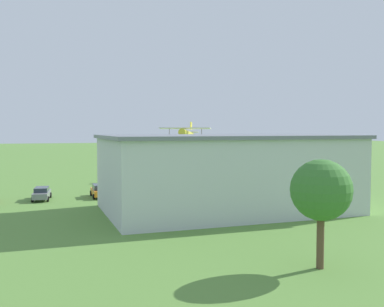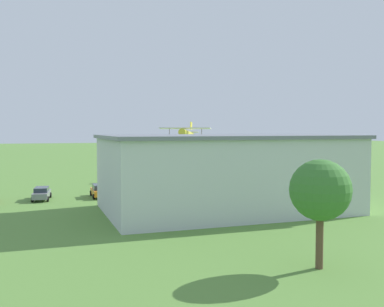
{
  "view_description": "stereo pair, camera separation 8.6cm",
  "coord_description": "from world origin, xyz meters",
  "px_view_note": "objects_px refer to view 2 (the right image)",
  "views": [
    {
      "loc": [
        20.6,
        77.4,
        8.35
      ],
      "look_at": [
        1.55,
        14.56,
        4.77
      ],
      "focal_mm": 41.7,
      "sensor_mm": 36.0,
      "label": 1
    },
    {
      "loc": [
        20.51,
        77.43,
        8.35
      ],
      "look_at": [
        1.55,
        14.56,
        4.77
      ],
      "focal_mm": 41.7,
      "sensor_mm": 36.0,
      "label": 2
    }
  ],
  "objects_px": {
    "tree_at_field_edge": "(320,191)",
    "car_grey": "(42,193)",
    "biplane": "(187,134)",
    "person_near_hangar_door": "(131,184)",
    "car_orange": "(100,190)",
    "person_by_parked_cars": "(164,185)",
    "hangar": "(225,173)",
    "car_silver": "(274,185)"
  },
  "relations": [
    {
      "from": "car_silver",
      "to": "car_grey",
      "type": "distance_m",
      "value": 29.72
    },
    {
      "from": "tree_at_field_edge",
      "to": "hangar",
      "type": "bearing_deg",
      "value": -94.42
    },
    {
      "from": "person_by_parked_cars",
      "to": "person_near_hangar_door",
      "type": "height_order",
      "value": "person_by_parked_cars"
    },
    {
      "from": "biplane",
      "to": "person_near_hangar_door",
      "type": "xyz_separation_m",
      "value": [
        10.99,
        10.86,
        -6.75
      ]
    },
    {
      "from": "biplane",
      "to": "car_grey",
      "type": "relative_size",
      "value": 1.79
    },
    {
      "from": "car_silver",
      "to": "tree_at_field_edge",
      "type": "xyz_separation_m",
      "value": [
        12.85,
        30.8,
        3.89
      ]
    },
    {
      "from": "biplane",
      "to": "person_near_hangar_door",
      "type": "relative_size",
      "value": 4.93
    },
    {
      "from": "hangar",
      "to": "tree_at_field_edge",
      "type": "xyz_separation_m",
      "value": [
        1.52,
        19.69,
        0.81
      ]
    },
    {
      "from": "hangar",
      "to": "person_near_hangar_door",
      "type": "height_order",
      "value": "hangar"
    },
    {
      "from": "car_orange",
      "to": "hangar",
      "type": "bearing_deg",
      "value": 132.32
    },
    {
      "from": "biplane",
      "to": "hangar",
      "type": "bearing_deg",
      "value": 81.86
    },
    {
      "from": "biplane",
      "to": "tree_at_field_edge",
      "type": "xyz_separation_m",
      "value": [
        5.59,
        48.12,
        -2.9
      ]
    },
    {
      "from": "car_grey",
      "to": "tree_at_field_edge",
      "type": "bearing_deg",
      "value": 117.59
    },
    {
      "from": "person_by_parked_cars",
      "to": "tree_at_field_edge",
      "type": "distance_m",
      "value": 35.47
    },
    {
      "from": "car_silver",
      "to": "person_by_parked_cars",
      "type": "relative_size",
      "value": 2.71
    },
    {
      "from": "hangar",
      "to": "car_orange",
      "type": "xyz_separation_m",
      "value": [
        11.58,
        -12.71,
        -3.07
      ]
    },
    {
      "from": "biplane",
      "to": "car_grey",
      "type": "xyz_separation_m",
      "value": [
        22.43,
        15.9,
        -6.81
      ]
    },
    {
      "from": "car_orange",
      "to": "person_by_parked_cars",
      "type": "xyz_separation_m",
      "value": [
        -8.79,
        -2.83,
        0.05
      ]
    },
    {
      "from": "hangar",
      "to": "car_orange",
      "type": "relative_size",
      "value": 5.38
    },
    {
      "from": "biplane",
      "to": "car_orange",
      "type": "relative_size",
      "value": 1.79
    },
    {
      "from": "biplane",
      "to": "person_near_hangar_door",
      "type": "bearing_deg",
      "value": 44.65
    },
    {
      "from": "hangar",
      "to": "car_grey",
      "type": "xyz_separation_m",
      "value": [
        18.36,
        -12.53,
        -3.1
      ]
    },
    {
      "from": "hangar",
      "to": "tree_at_field_edge",
      "type": "bearing_deg",
      "value": 85.58
    },
    {
      "from": "tree_at_field_edge",
      "to": "car_grey",
      "type": "bearing_deg",
      "value": -62.41
    },
    {
      "from": "car_silver",
      "to": "tree_at_field_edge",
      "type": "bearing_deg",
      "value": 67.36
    },
    {
      "from": "hangar",
      "to": "car_silver",
      "type": "height_order",
      "value": "hangar"
    },
    {
      "from": "biplane",
      "to": "car_silver",
      "type": "bearing_deg",
      "value": 112.74
    },
    {
      "from": "car_orange",
      "to": "tree_at_field_edge",
      "type": "relative_size",
      "value": 0.72
    },
    {
      "from": "car_orange",
      "to": "car_grey",
      "type": "distance_m",
      "value": 6.79
    },
    {
      "from": "biplane",
      "to": "car_orange",
      "type": "bearing_deg",
      "value": 45.13
    },
    {
      "from": "hangar",
      "to": "person_by_parked_cars",
      "type": "height_order",
      "value": "hangar"
    },
    {
      "from": "biplane",
      "to": "person_near_hangar_door",
      "type": "height_order",
      "value": "biplane"
    },
    {
      "from": "hangar",
      "to": "person_by_parked_cars",
      "type": "distance_m",
      "value": 16.08
    },
    {
      "from": "car_orange",
      "to": "person_by_parked_cars",
      "type": "bearing_deg",
      "value": -162.17
    },
    {
      "from": "biplane",
      "to": "car_grey",
      "type": "distance_m",
      "value": 28.32
    },
    {
      "from": "car_silver",
      "to": "tree_at_field_edge",
      "type": "relative_size",
      "value": 0.72
    },
    {
      "from": "person_near_hangar_door",
      "to": "tree_at_field_edge",
      "type": "height_order",
      "value": "tree_at_field_edge"
    },
    {
      "from": "car_orange",
      "to": "person_by_parked_cars",
      "type": "distance_m",
      "value": 9.24
    },
    {
      "from": "person_by_parked_cars",
      "to": "person_near_hangar_door",
      "type": "distance_m",
      "value": 4.61
    },
    {
      "from": "biplane",
      "to": "car_orange",
      "type": "xyz_separation_m",
      "value": [
        15.64,
        15.71,
        -6.78
      ]
    },
    {
      "from": "hangar",
      "to": "person_near_hangar_door",
      "type": "xyz_separation_m",
      "value": [
        6.92,
        -17.57,
        -3.04
      ]
    },
    {
      "from": "car_orange",
      "to": "person_near_hangar_door",
      "type": "bearing_deg",
      "value": -133.78
    }
  ]
}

